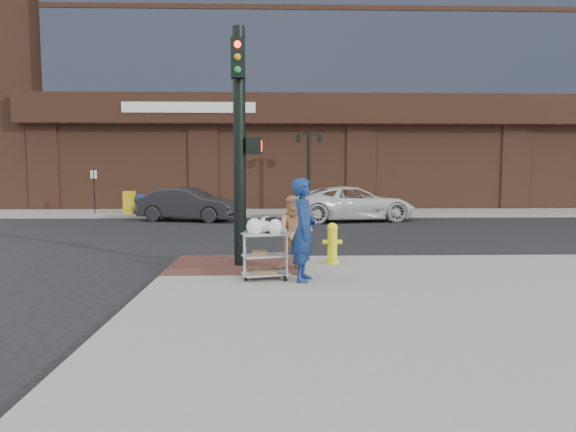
{
  "coord_description": "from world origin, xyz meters",
  "views": [
    {
      "loc": [
        0.22,
        -10.12,
        2.14
      ],
      "look_at": [
        0.51,
        0.34,
        1.25
      ],
      "focal_mm": 32.0,
      "sensor_mm": 36.0,
      "label": 1
    }
  ],
  "objects_px": {
    "traffic_signal_pole": "(240,139)",
    "woman_blue": "(304,230)",
    "fire_hydrant": "(332,243)",
    "minivan_white": "(352,204)",
    "utility_cart": "(266,251)",
    "sedan_dark": "(188,205)",
    "lamp_post": "(309,163)",
    "pedestrian_tan": "(295,233)"
  },
  "relations": [
    {
      "from": "sedan_dark",
      "to": "fire_hydrant",
      "type": "xyz_separation_m",
      "value": [
        5.06,
        -11.58,
        -0.12
      ]
    },
    {
      "from": "utility_cart",
      "to": "fire_hydrant",
      "type": "relative_size",
      "value": 1.3
    },
    {
      "from": "sedan_dark",
      "to": "utility_cart",
      "type": "relative_size",
      "value": 3.81
    },
    {
      "from": "lamp_post",
      "to": "sedan_dark",
      "type": "height_order",
      "value": "lamp_post"
    },
    {
      "from": "lamp_post",
      "to": "fire_hydrant",
      "type": "xyz_separation_m",
      "value": [
        -0.5,
        -15.04,
        -2.01
      ]
    },
    {
      "from": "lamp_post",
      "to": "minivan_white",
      "type": "relative_size",
      "value": 0.73
    },
    {
      "from": "traffic_signal_pole",
      "to": "lamp_post",
      "type": "bearing_deg",
      "value": 80.76
    },
    {
      "from": "minivan_white",
      "to": "utility_cart",
      "type": "bearing_deg",
      "value": 153.69
    },
    {
      "from": "fire_hydrant",
      "to": "utility_cart",
      "type": "bearing_deg",
      "value": -131.4
    },
    {
      "from": "lamp_post",
      "to": "woman_blue",
      "type": "relative_size",
      "value": 2.12
    },
    {
      "from": "lamp_post",
      "to": "pedestrian_tan",
      "type": "xyz_separation_m",
      "value": [
        -1.36,
        -15.73,
        -1.71
      ]
    },
    {
      "from": "woman_blue",
      "to": "minivan_white",
      "type": "height_order",
      "value": "woman_blue"
    },
    {
      "from": "lamp_post",
      "to": "sedan_dark",
      "type": "relative_size",
      "value": 0.9
    },
    {
      "from": "utility_cart",
      "to": "fire_hydrant",
      "type": "distance_m",
      "value": 2.16
    },
    {
      "from": "traffic_signal_pole",
      "to": "sedan_dark",
      "type": "bearing_deg",
      "value": 104.67
    },
    {
      "from": "lamp_post",
      "to": "sedan_dark",
      "type": "bearing_deg",
      "value": -148.1
    },
    {
      "from": "traffic_signal_pole",
      "to": "sedan_dark",
      "type": "height_order",
      "value": "traffic_signal_pole"
    },
    {
      "from": "minivan_white",
      "to": "utility_cart",
      "type": "relative_size",
      "value": 4.72
    },
    {
      "from": "fire_hydrant",
      "to": "minivan_white",
      "type": "bearing_deg",
      "value": 79.15
    },
    {
      "from": "lamp_post",
      "to": "traffic_signal_pole",
      "type": "bearing_deg",
      "value": -99.24
    },
    {
      "from": "utility_cart",
      "to": "minivan_white",
      "type": "bearing_deg",
      "value": 74.5
    },
    {
      "from": "lamp_post",
      "to": "minivan_white",
      "type": "distance_m",
      "value": 4.4
    },
    {
      "from": "traffic_signal_pole",
      "to": "fire_hydrant",
      "type": "bearing_deg",
      "value": 5.44
    },
    {
      "from": "pedestrian_tan",
      "to": "sedan_dark",
      "type": "distance_m",
      "value": 12.97
    },
    {
      "from": "lamp_post",
      "to": "utility_cart",
      "type": "distance_m",
      "value": 16.88
    },
    {
      "from": "lamp_post",
      "to": "traffic_signal_pole",
      "type": "distance_m",
      "value": 15.43
    },
    {
      "from": "utility_cart",
      "to": "fire_hydrant",
      "type": "height_order",
      "value": "utility_cart"
    },
    {
      "from": "lamp_post",
      "to": "utility_cart",
      "type": "xyz_separation_m",
      "value": [
        -1.93,
        -16.66,
        -1.94
      ]
    },
    {
      "from": "lamp_post",
      "to": "traffic_signal_pole",
      "type": "relative_size",
      "value": 0.8
    },
    {
      "from": "traffic_signal_pole",
      "to": "utility_cart",
      "type": "height_order",
      "value": "traffic_signal_pole"
    },
    {
      "from": "lamp_post",
      "to": "fire_hydrant",
      "type": "relative_size",
      "value": 4.45
    },
    {
      "from": "minivan_white",
      "to": "utility_cart",
      "type": "height_order",
      "value": "minivan_white"
    },
    {
      "from": "fire_hydrant",
      "to": "lamp_post",
      "type": "bearing_deg",
      "value": 88.09
    },
    {
      "from": "woman_blue",
      "to": "utility_cart",
      "type": "height_order",
      "value": "woman_blue"
    },
    {
      "from": "sedan_dark",
      "to": "lamp_post",
      "type": "bearing_deg",
      "value": -43.3
    },
    {
      "from": "woman_blue",
      "to": "fire_hydrant",
      "type": "distance_m",
      "value": 1.98
    },
    {
      "from": "traffic_signal_pole",
      "to": "woman_blue",
      "type": "relative_size",
      "value": 2.64
    },
    {
      "from": "traffic_signal_pole",
      "to": "utility_cart",
      "type": "distance_m",
      "value": 2.64
    },
    {
      "from": "woman_blue",
      "to": "utility_cart",
      "type": "distance_m",
      "value": 0.83
    },
    {
      "from": "pedestrian_tan",
      "to": "sedan_dark",
      "type": "xyz_separation_m",
      "value": [
        -4.2,
        12.27,
        -0.18
      ]
    },
    {
      "from": "minivan_white",
      "to": "fire_hydrant",
      "type": "bearing_deg",
      "value": 158.34
    },
    {
      "from": "lamp_post",
      "to": "traffic_signal_pole",
      "type": "xyz_separation_m",
      "value": [
        -2.48,
        -15.23,
        0.21
      ]
    }
  ]
}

